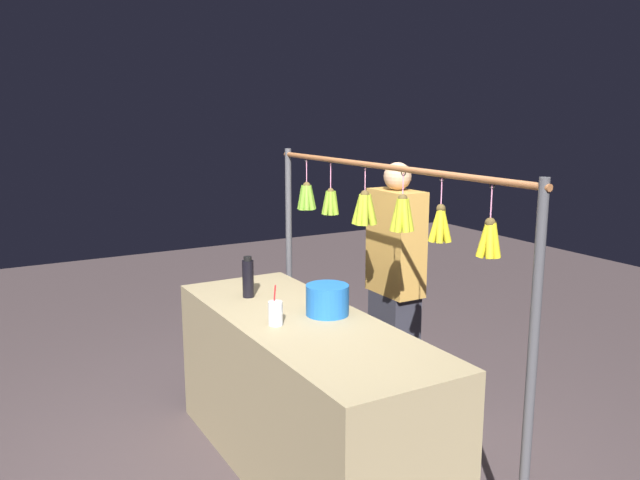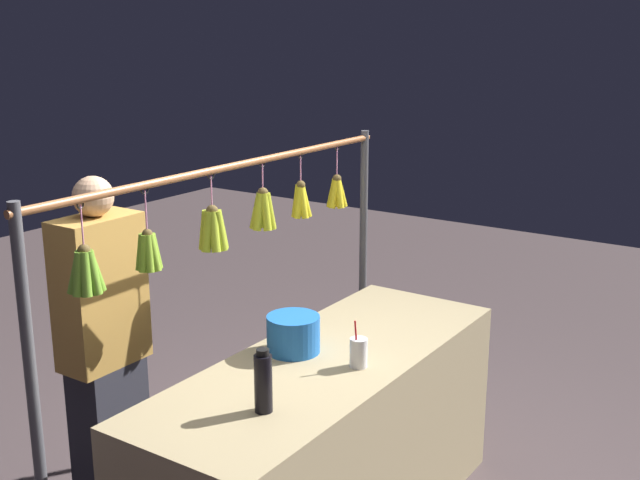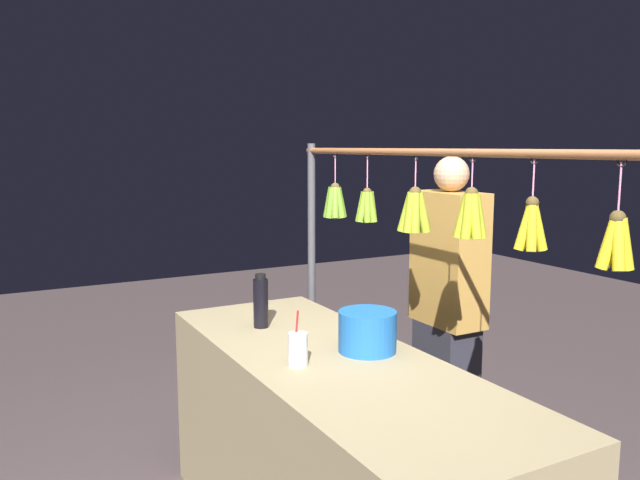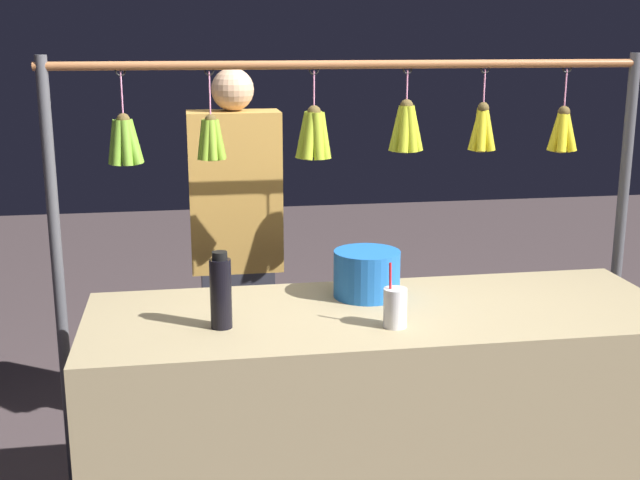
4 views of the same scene
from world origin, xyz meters
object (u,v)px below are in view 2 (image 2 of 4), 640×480
blue_bucket (293,334)px  drink_cup (358,353)px  vendor_person (105,356)px  water_bottle (263,382)px

blue_bucket → drink_cup: bearing=92.6°
blue_bucket → vendor_person: vendor_person is taller
vendor_person → blue_bucket: bearing=118.5°
water_bottle → blue_bucket: 0.58m
blue_bucket → vendor_person: size_ratio=0.14×
drink_cup → vendor_person: vendor_person is taller
drink_cup → vendor_person: 1.18m
water_bottle → drink_cup: (-0.54, 0.08, -0.05)m
vendor_person → drink_cup: bearing=111.5°
blue_bucket → drink_cup: (-0.01, 0.33, -0.02)m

